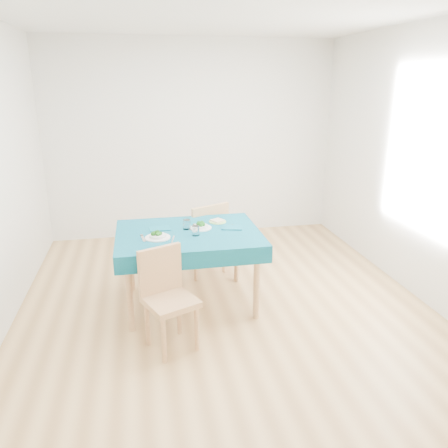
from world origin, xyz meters
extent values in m
cube|color=#A37844|center=(0.00, 0.00, -0.01)|extent=(4.00, 4.50, 0.02)
cube|color=silver|center=(0.00, 2.25, 1.35)|extent=(4.00, 0.02, 2.70)
cube|color=silver|center=(0.00, -2.25, 1.35)|extent=(4.00, 0.02, 2.70)
cube|color=silver|center=(2.00, 0.00, 1.35)|extent=(0.02, 4.50, 2.70)
cube|color=white|center=(0.00, 0.00, 2.70)|extent=(4.00, 4.50, 0.02)
cube|color=#084A5F|center=(-0.33, 0.10, 0.38)|extent=(1.36, 1.04, 0.76)
cube|color=#AE8052|center=(-0.57, -0.64, 0.48)|extent=(0.52, 0.53, 0.95)
cube|color=#AE8052|center=(-0.11, 0.86, 0.59)|extent=(0.64, 0.66, 1.17)
cube|color=silver|center=(-0.76, 0.00, 0.76)|extent=(0.05, 0.19, 0.00)
cube|color=silver|center=(-0.49, -0.08, 0.76)|extent=(0.05, 0.19, 0.00)
cube|color=silver|center=(-0.27, 0.24, 0.76)|extent=(0.08, 0.17, 0.00)
cube|color=silver|center=(0.15, 0.15, 0.76)|extent=(0.05, 0.19, 0.00)
cube|color=#0C5469|center=(-0.59, 0.23, 0.76)|extent=(0.21, 0.16, 0.01)
cube|color=#0C5469|center=(0.11, 0.13, 0.76)|extent=(0.23, 0.19, 0.01)
cylinder|color=white|center=(-0.33, 0.19, 0.81)|extent=(0.07, 0.07, 0.10)
cylinder|color=white|center=(-0.27, -0.01, 0.80)|extent=(0.07, 0.07, 0.09)
cylinder|color=#9ECF65|center=(0.00, 0.35, 0.76)|extent=(0.18, 0.18, 0.01)
cube|color=beige|center=(0.00, 0.35, 0.78)|extent=(0.15, 0.15, 0.02)
camera|label=1|loc=(-0.76, -3.84, 2.14)|focal=35.00mm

